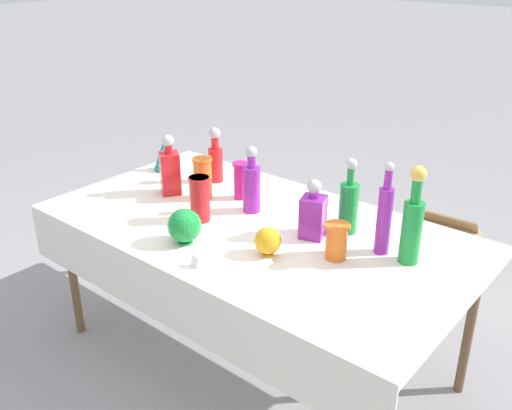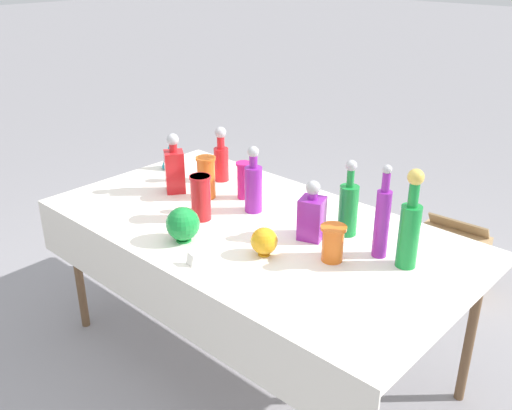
# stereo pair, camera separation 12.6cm
# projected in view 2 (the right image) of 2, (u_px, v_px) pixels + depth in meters

# --- Properties ---
(ground_plane) EXTENTS (40.00, 40.00, 0.00)m
(ground_plane) POSITION_uv_depth(u_px,v_px,m) (256.00, 358.00, 2.92)
(ground_plane) COLOR gray
(display_table) EXTENTS (1.97, 1.08, 0.76)m
(display_table) POSITION_uv_depth(u_px,v_px,m) (251.00, 237.00, 2.60)
(display_table) COLOR white
(display_table) RESTS_ON ground
(tall_bottle_0) EXTENTS (0.08, 0.08, 0.33)m
(tall_bottle_0) POSITION_uv_depth(u_px,v_px,m) (253.00, 185.00, 2.69)
(tall_bottle_0) COLOR purple
(tall_bottle_0) RESTS_ON display_table
(tall_bottle_1) EXTENTS (0.08, 0.08, 0.30)m
(tall_bottle_1) POSITION_uv_depth(u_px,v_px,m) (221.00, 158.00, 3.05)
(tall_bottle_1) COLOR red
(tall_bottle_1) RESTS_ON display_table
(tall_bottle_2) EXTENTS (0.08, 0.08, 0.35)m
(tall_bottle_2) POSITION_uv_depth(u_px,v_px,m) (348.00, 206.00, 2.47)
(tall_bottle_2) COLOR #198C38
(tall_bottle_2) RESTS_ON display_table
(tall_bottle_3) EXTENTS (0.06, 0.06, 0.40)m
(tall_bottle_3) POSITION_uv_depth(u_px,v_px,m) (382.00, 219.00, 2.28)
(tall_bottle_3) COLOR purple
(tall_bottle_3) RESTS_ON display_table
(tall_bottle_4) EXTENTS (0.08, 0.08, 0.41)m
(tall_bottle_4) POSITION_uv_depth(u_px,v_px,m) (410.00, 226.00, 2.20)
(tall_bottle_4) COLOR #198C38
(tall_bottle_4) RESTS_ON display_table
(square_decanter_0) EXTENTS (0.13, 0.13, 0.31)m
(square_decanter_0) POSITION_uv_depth(u_px,v_px,m) (174.00, 168.00, 2.91)
(square_decanter_0) COLOR red
(square_decanter_0) RESTS_ON display_table
(square_decanter_1) EXTENTS (0.13, 0.13, 0.27)m
(square_decanter_1) POSITION_uv_depth(u_px,v_px,m) (312.00, 215.00, 2.44)
(square_decanter_1) COLOR purple
(square_decanter_1) RESTS_ON display_table
(slender_vase_0) EXTENTS (0.11, 0.11, 0.15)m
(slender_vase_0) POSITION_uv_depth(u_px,v_px,m) (333.00, 242.00, 2.28)
(slender_vase_0) COLOR orange
(slender_vase_0) RESTS_ON display_table
(slender_vase_1) EXTENTS (0.10, 0.10, 0.21)m
(slender_vase_1) POSITION_uv_depth(u_px,v_px,m) (206.00, 176.00, 2.84)
(slender_vase_1) COLOR orange
(slender_vase_1) RESTS_ON display_table
(slender_vase_2) EXTENTS (0.10, 0.10, 0.21)m
(slender_vase_2) POSITION_uv_depth(u_px,v_px,m) (201.00, 196.00, 2.62)
(slender_vase_2) COLOR red
(slender_vase_2) RESTS_ON display_table
(slender_vase_3) EXTENTS (0.08, 0.08, 0.19)m
(slender_vase_3) POSITION_uv_depth(u_px,v_px,m) (244.00, 179.00, 2.84)
(slender_vase_3) COLOR #C61972
(slender_vase_3) RESTS_ON display_table
(fluted_vase_0) EXTENTS (0.12, 0.12, 0.17)m
(fluted_vase_0) POSITION_uv_depth(u_px,v_px,m) (171.00, 154.00, 3.23)
(fluted_vase_0) COLOR teal
(fluted_vase_0) RESTS_ON display_table
(round_bowl_0) EXTENTS (0.11, 0.11, 0.12)m
(round_bowl_0) POSITION_uv_depth(u_px,v_px,m) (264.00, 241.00, 2.32)
(round_bowl_0) COLOR orange
(round_bowl_0) RESTS_ON display_table
(round_bowl_1) EXTENTS (0.15, 0.15, 0.15)m
(round_bowl_1) POSITION_uv_depth(u_px,v_px,m) (183.00, 224.00, 2.43)
(round_bowl_1) COLOR #198C38
(round_bowl_1) RESTS_ON display_table
(price_tag_left) EXTENTS (0.05, 0.02, 0.05)m
(price_tag_left) POSITION_uv_depth(u_px,v_px,m) (190.00, 260.00, 2.26)
(price_tag_left) COLOR white
(price_tag_left) RESTS_ON display_table
(cardboard_box_behind_left) EXTENTS (0.43, 0.31, 0.42)m
(cardboard_box_behind_left) POSITION_uv_depth(u_px,v_px,m) (447.00, 260.00, 3.48)
(cardboard_box_behind_left) COLOR tan
(cardboard_box_behind_left) RESTS_ON ground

